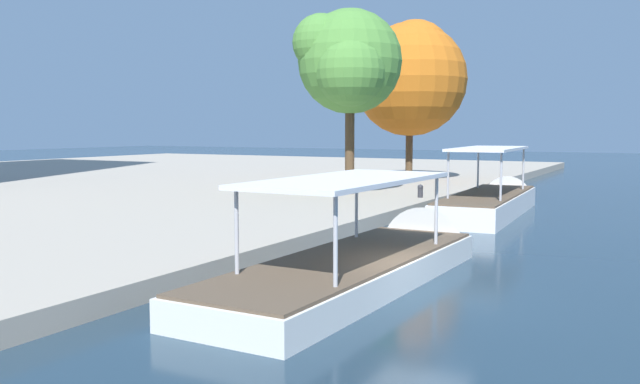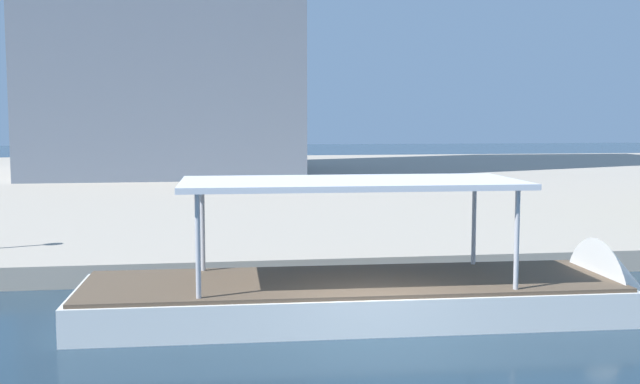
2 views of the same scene
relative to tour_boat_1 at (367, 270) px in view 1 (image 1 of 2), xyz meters
The scene contains 6 objects.
ground_plane 2.10m from the tour_boat_1, 117.52° to the right, with size 220.00×220.00×0.00m, color #1E3342.
tour_boat_1 is the anchor object (origin of this frame).
tour_boat_2 16.25m from the tour_boat_1, ahead, with size 12.59×3.49×4.33m.
mooring_bollard_1 17.18m from the tour_boat_1, 14.94° to the left, with size 0.30×0.30×0.69m.
tree_0 19.91m from the tour_boat_1, 27.83° to the left, with size 6.04×5.70×10.10m.
tree_2 30.47m from the tour_boat_1, 18.19° to the left, with size 7.91×7.91×11.12m.
Camera 1 is at (-16.16, -5.86, 4.20)m, focal length 38.09 mm.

